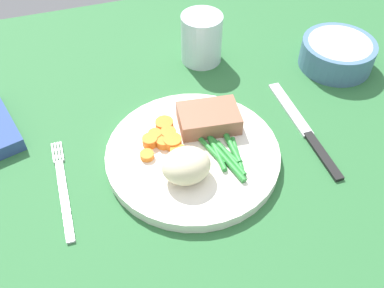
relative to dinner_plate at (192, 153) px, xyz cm
name	(u,v)px	position (x,y,z in cm)	size (l,w,h in cm)	color
dining_table	(217,157)	(3.66, -0.36, -1.80)	(120.00, 90.00, 2.00)	#2D6B38
dinner_plate	(192,153)	(0.00, 0.00, 0.00)	(23.61, 23.61, 1.60)	white
meat_portion	(205,119)	(3.19, 3.72, 2.10)	(8.40, 5.75, 2.61)	#936047
mashed_potatoes	(186,166)	(-2.12, -4.25, 2.93)	(6.24, 5.34, 4.26)	beige
carrot_slices	(164,139)	(-3.23, 2.49, 1.39)	(6.08, 7.50, 1.28)	orange
green_beans	(223,150)	(3.80, -1.83, 1.16)	(5.52, 11.36, 0.80)	#2D8C38
fork	(63,189)	(-17.58, -0.26, -0.60)	(1.44, 16.60, 0.40)	silver
knife	(305,130)	(17.18, -0.29, -0.60)	(1.70, 20.50, 0.64)	black
water_glass	(201,42)	(8.38, 20.87, 2.72)	(6.85, 6.85, 8.30)	silver
salad_bowl	(337,53)	(29.36, 12.33, 1.75)	(12.08, 12.08, 4.51)	#4C7299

